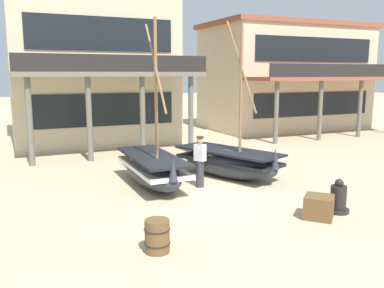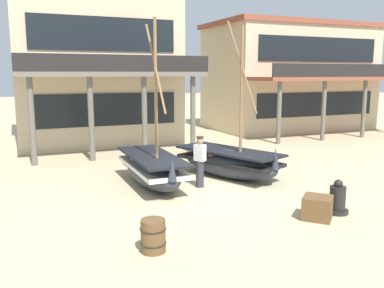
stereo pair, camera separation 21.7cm
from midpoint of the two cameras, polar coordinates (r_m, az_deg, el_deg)
ground_plane at (r=12.98m, az=2.23°, el=-6.79°), size 120.00×120.00×0.00m
fishing_boat_near_left at (r=13.71m, az=-5.02°, el=-3.39°), size 1.43×4.07×5.36m
fishing_boat_centre_large at (r=14.88m, az=5.58°, el=-2.45°), size 2.88×4.28×5.45m
fisherman_by_hull at (r=13.47m, az=1.56°, el=-2.52°), size 0.37×0.42×1.68m
capstan_winch at (r=11.80m, az=19.91°, el=-7.25°), size 0.60×0.60×0.92m
wooden_barrel at (r=8.85m, az=-4.66°, el=-12.50°), size 0.56×0.56×0.70m
cargo_crate at (r=11.21m, az=17.44°, el=-8.38°), size 1.00×1.00×0.59m
harbor_building_main at (r=22.96m, az=-13.02°, el=13.93°), size 8.49×8.23×10.95m
harbor_building_annex at (r=28.90m, az=13.42°, el=9.00°), size 10.65×8.92×6.88m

